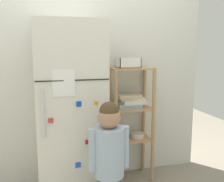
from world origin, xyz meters
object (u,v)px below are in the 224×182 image
(pantry_shelf_unit, at_px, (131,113))
(fruit_bin, at_px, (128,64))
(refrigerator, at_px, (70,112))
(child_standing, at_px, (109,151))

(pantry_shelf_unit, bearing_deg, fruit_bin, 157.03)
(refrigerator, height_order, fruit_bin, refrigerator)
(pantry_shelf_unit, height_order, fruit_bin, fruit_bin)
(fruit_bin, bearing_deg, refrigerator, -165.08)
(refrigerator, height_order, pantry_shelf_unit, refrigerator)
(refrigerator, height_order, child_standing, refrigerator)
(child_standing, bearing_deg, fruit_bin, 60.28)
(refrigerator, bearing_deg, pantry_shelf_unit, 13.17)
(child_standing, distance_m, fruit_bin, 0.97)
(child_standing, bearing_deg, pantry_shelf_unit, 57.81)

